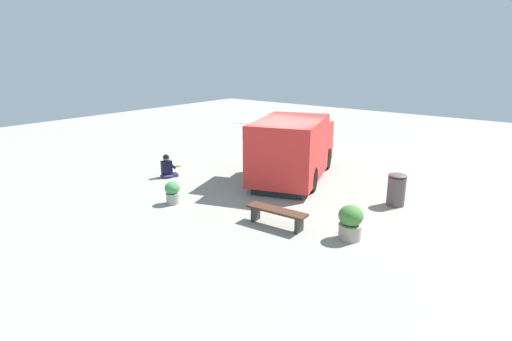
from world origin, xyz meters
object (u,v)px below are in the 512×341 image
person_customer (168,168)px  plaza_bench (277,213)px  planter_flowering_far (350,222)px  food_truck (294,149)px  trash_bin (396,189)px  planter_flowering_near (172,192)px

person_customer → plaza_bench: person_customer is taller
planter_flowering_far → plaza_bench: 1.91m
plaza_bench → food_truck: bearing=27.5°
planter_flowering_far → plaza_bench: (-0.47, 1.84, -0.09)m
plaza_bench → trash_bin: size_ratio=1.74×
planter_flowering_near → planter_flowering_far: 5.37m
person_customer → trash_bin: (2.30, -7.58, 0.16)m
person_customer → planter_flowering_near: 2.84m
food_truck → planter_flowering_near: food_truck is taller
planter_flowering_near → plaza_bench: size_ratio=0.41×
planter_flowering_near → trash_bin: 6.66m
planter_flowering_near → planter_flowering_far: (1.04, -5.27, 0.08)m
planter_flowering_near → planter_flowering_far: planter_flowering_far is taller
plaza_bench → trash_bin: bearing=-28.7°
person_customer → planter_flowering_far: (-0.68, -7.53, 0.11)m
food_truck → trash_bin: 3.97m
person_customer → planter_flowering_near: bearing=-127.2°
food_truck → plaza_bench: (-3.88, -2.02, -0.71)m
planter_flowering_far → trash_bin: trash_bin is taller
planter_flowering_near → plaza_bench: 3.47m
food_truck → planter_flowering_near: (-4.44, 1.40, -0.70)m
food_truck → plaza_bench: 4.43m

